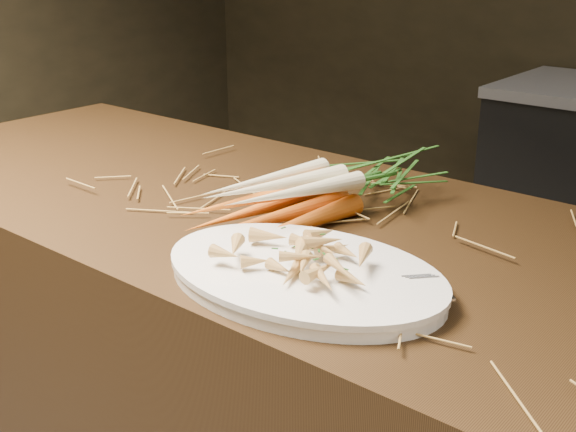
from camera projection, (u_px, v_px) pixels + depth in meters
The scene contains 5 objects.
straw_bedding at pixel (397, 239), 1.10m from camera, with size 1.40×0.60×0.02m, color olive, non-canonical shape.
root_veg_bunch at pixel (348, 181), 1.24m from camera, with size 0.26×0.54×0.10m.
serving_platter at pixel (303, 277), 0.97m from camera, with size 0.40×0.27×0.02m, color white, non-canonical shape.
roasted_veg_heap at pixel (304, 255), 0.96m from camera, with size 0.20×0.14×0.04m, color #A67A43, non-canonical shape.
serving_fork at pixel (394, 301), 0.88m from camera, with size 0.01×0.15×0.00m, color silver.
Camera 1 is at (0.52, -0.59, 1.33)m, focal length 45.00 mm.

